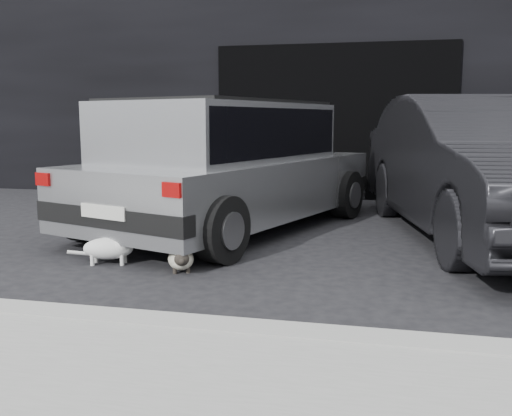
% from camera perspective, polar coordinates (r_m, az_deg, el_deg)
% --- Properties ---
extents(ground, '(80.00, 80.00, 0.00)m').
position_cam_1_polar(ground, '(6.24, -5.07, -3.67)').
color(ground, black).
rests_on(ground, ground).
extents(building_facade, '(34.00, 4.00, 5.00)m').
position_cam_1_polar(building_facade, '(11.88, 8.77, 14.30)').
color(building_facade, black).
rests_on(building_facade, ground).
extents(garage_opening, '(4.00, 0.10, 2.60)m').
position_cam_1_polar(garage_opening, '(9.82, 7.75, 8.48)').
color(garage_opening, black).
rests_on(garage_opening, ground).
extents(curb, '(18.00, 0.25, 0.12)m').
position_cam_1_polar(curb, '(3.56, -2.49, -12.39)').
color(curb, gray).
rests_on(curb, ground).
extents(silver_hatchback, '(3.18, 4.64, 1.57)m').
position_cam_1_polar(silver_hatchback, '(6.97, -2.99, 4.79)').
color(silver_hatchback, '#A3A5A7').
rests_on(silver_hatchback, ground).
extents(second_car, '(2.72, 5.20, 1.63)m').
position_cam_1_polar(second_car, '(6.91, 21.86, 3.79)').
color(second_car, black).
rests_on(second_car, ground).
extents(cat_siamese, '(0.39, 0.64, 0.24)m').
position_cam_1_polar(cat_siamese, '(5.18, -7.51, -5.08)').
color(cat_siamese, beige).
rests_on(cat_siamese, ground).
extents(cat_white, '(0.68, 0.34, 0.33)m').
position_cam_1_polar(cat_white, '(5.53, -14.24, -3.85)').
color(cat_white, silver).
rests_on(cat_white, ground).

